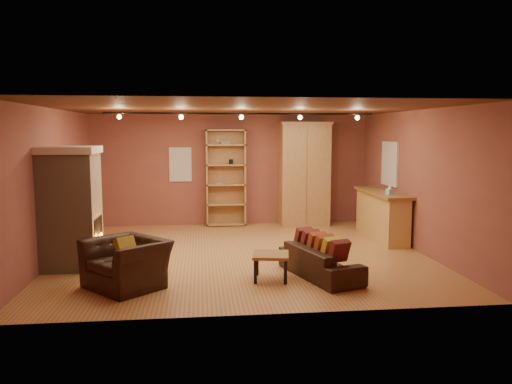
{
  "coord_description": "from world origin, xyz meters",
  "views": [
    {
      "loc": [
        -0.8,
        -9.47,
        2.37
      ],
      "look_at": [
        0.28,
        0.2,
        1.19
      ],
      "focal_mm": 35.0,
      "sensor_mm": 36.0,
      "label": 1
    }
  ],
  "objects": [
    {
      "name": "right_wall",
      "position": [
        3.5,
        0.0,
        1.4
      ],
      "size": [
        0.02,
        6.5,
        2.8
      ],
      "primitive_type": "cube",
      "color": "brown",
      "rests_on": "floor"
    },
    {
      "name": "back_window",
      "position": [
        -1.3,
        3.23,
        1.55
      ],
      "size": [
        0.56,
        0.04,
        0.86
      ],
      "primitive_type": "cube",
      "color": "silver",
      "rests_on": "back_wall"
    },
    {
      "name": "coffee_table",
      "position": [
        0.31,
        -1.73,
        0.36
      ],
      "size": [
        0.65,
        0.65,
        0.43
      ],
      "rotation": [
        0.0,
        0.0,
        -0.17
      ],
      "color": "olive",
      "rests_on": "floor"
    },
    {
      "name": "armchair",
      "position": [
        -1.94,
        -1.86,
        0.5
      ],
      "size": [
        1.31,
        1.33,
        0.99
      ],
      "rotation": [
        0.0,
        0.0,
        -0.83
      ],
      "color": "black",
      "rests_on": "floor"
    },
    {
      "name": "bookcase",
      "position": [
        -0.16,
        3.12,
        1.23
      ],
      "size": [
        0.99,
        0.39,
        2.43
      ],
      "color": "tan",
      "rests_on": "floor"
    },
    {
      "name": "tissue_box",
      "position": [
        3.15,
        0.54,
        1.15
      ],
      "size": [
        0.15,
        0.15,
        0.22
      ],
      "rotation": [
        0.0,
        0.0,
        0.28
      ],
      "color": "#86B5D7",
      "rests_on": "bar_counter"
    },
    {
      "name": "track_rail",
      "position": [
        0.0,
        0.2,
        2.69
      ],
      "size": [
        5.2,
        0.09,
        0.13
      ],
      "color": "black",
      "rests_on": "ceiling"
    },
    {
      "name": "bar_counter",
      "position": [
        3.2,
        1.1,
        0.54
      ],
      "size": [
        0.6,
        2.22,
        1.06
      ],
      "color": "tan",
      "rests_on": "floor"
    },
    {
      "name": "loveseat",
      "position": [
        1.14,
        -1.64,
        0.36
      ],
      "size": [
        1.0,
        1.79,
        0.73
      ],
      "rotation": [
        0.0,
        0.0,
        1.88
      ],
      "color": "black",
      "rests_on": "floor"
    },
    {
      "name": "left_wall",
      "position": [
        -3.5,
        0.0,
        1.4
      ],
      "size": [
        0.02,
        6.5,
        2.8
      ],
      "primitive_type": "cube",
      "color": "brown",
      "rests_on": "floor"
    },
    {
      "name": "ceiling",
      "position": [
        0.0,
        0.0,
        2.8
      ],
      "size": [
        7.0,
        7.0,
        0.0
      ],
      "primitive_type": "plane",
      "rotation": [
        3.14,
        0.0,
        0.0
      ],
      "color": "#56301B",
      "rests_on": "back_wall"
    },
    {
      "name": "right_window",
      "position": [
        3.47,
        1.4,
        1.65
      ],
      "size": [
        0.05,
        0.9,
        1.0
      ],
      "primitive_type": "cube",
      "color": "silver",
      "rests_on": "right_wall"
    },
    {
      "name": "fireplace",
      "position": [
        -3.04,
        -0.6,
        1.06
      ],
      "size": [
        1.01,
        0.98,
        2.12
      ],
      "color": "tan",
      "rests_on": "floor"
    },
    {
      "name": "armoire",
      "position": [
        1.82,
        2.92,
        1.31
      ],
      "size": [
        1.28,
        0.73,
        2.61
      ],
      "color": "tan",
      "rests_on": "floor"
    },
    {
      "name": "back_wall",
      "position": [
        0.0,
        3.25,
        1.4
      ],
      "size": [
        7.0,
        0.02,
        2.8
      ],
      "primitive_type": "cube",
      "color": "brown",
      "rests_on": "floor"
    },
    {
      "name": "floor",
      "position": [
        0.0,
        0.0,
        0.0
      ],
      "size": [
        7.0,
        7.0,
        0.0
      ],
      "primitive_type": "plane",
      "color": "#9B6437",
      "rests_on": "ground"
    }
  ]
}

